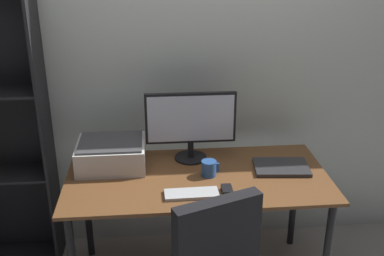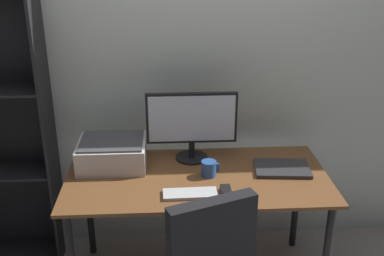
{
  "view_description": "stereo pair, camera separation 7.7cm",
  "coord_description": "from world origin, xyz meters",
  "px_view_note": "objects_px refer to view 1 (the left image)",
  "views": [
    {
      "loc": [
        -0.25,
        -2.38,
        2.02
      ],
      "look_at": [
        -0.03,
        0.03,
        1.03
      ],
      "focal_mm": 43.65,
      "sensor_mm": 36.0,
      "label": 1
    },
    {
      "loc": [
        -0.17,
        -2.38,
        2.02
      ],
      "look_at": [
        -0.03,
        0.03,
        1.03
      ],
      "focal_mm": 43.65,
      "sensor_mm": 36.0,
      "label": 2
    }
  ],
  "objects_px": {
    "desk": "(197,188)",
    "monitor": "(191,122)",
    "laptop": "(281,167)",
    "printer": "(111,154)",
    "keyboard": "(192,194)",
    "coffee_mug": "(209,168)",
    "mouse": "(227,190)"
  },
  "relations": [
    {
      "from": "monitor",
      "to": "coffee_mug",
      "type": "relative_size",
      "value": 5.32
    },
    {
      "from": "mouse",
      "to": "printer",
      "type": "relative_size",
      "value": 0.24
    },
    {
      "from": "keyboard",
      "to": "printer",
      "type": "height_order",
      "value": "printer"
    },
    {
      "from": "keyboard",
      "to": "mouse",
      "type": "distance_m",
      "value": 0.19
    },
    {
      "from": "coffee_mug",
      "to": "monitor",
      "type": "bearing_deg",
      "value": 110.74
    },
    {
      "from": "coffee_mug",
      "to": "laptop",
      "type": "height_order",
      "value": "coffee_mug"
    },
    {
      "from": "printer",
      "to": "mouse",
      "type": "bearing_deg",
      "value": -30.78
    },
    {
      "from": "desk",
      "to": "monitor",
      "type": "xyz_separation_m",
      "value": [
        -0.02,
        0.23,
        0.33
      ]
    },
    {
      "from": "desk",
      "to": "mouse",
      "type": "xyz_separation_m",
      "value": [
        0.14,
        -0.21,
        0.1
      ]
    },
    {
      "from": "desk",
      "to": "keyboard",
      "type": "height_order",
      "value": "keyboard"
    },
    {
      "from": "coffee_mug",
      "to": "printer",
      "type": "height_order",
      "value": "printer"
    },
    {
      "from": "coffee_mug",
      "to": "laptop",
      "type": "bearing_deg",
      "value": 5.18
    },
    {
      "from": "printer",
      "to": "desk",
      "type": "bearing_deg",
      "value": -19.09
    },
    {
      "from": "desk",
      "to": "printer",
      "type": "distance_m",
      "value": 0.55
    },
    {
      "from": "monitor",
      "to": "printer",
      "type": "bearing_deg",
      "value": -173.14
    },
    {
      "from": "keyboard",
      "to": "printer",
      "type": "xyz_separation_m",
      "value": [
        -0.45,
        0.39,
        0.07
      ]
    },
    {
      "from": "laptop",
      "to": "printer",
      "type": "relative_size",
      "value": 0.8
    },
    {
      "from": "coffee_mug",
      "to": "mouse",
      "type": "bearing_deg",
      "value": -71.22
    },
    {
      "from": "keyboard",
      "to": "laptop",
      "type": "distance_m",
      "value": 0.62
    },
    {
      "from": "desk",
      "to": "mouse",
      "type": "height_order",
      "value": "mouse"
    },
    {
      "from": "keyboard",
      "to": "coffee_mug",
      "type": "bearing_deg",
      "value": 60.23
    },
    {
      "from": "keyboard",
      "to": "printer",
      "type": "bearing_deg",
      "value": 137.82
    },
    {
      "from": "desk",
      "to": "monitor",
      "type": "height_order",
      "value": "monitor"
    },
    {
      "from": "desk",
      "to": "monitor",
      "type": "distance_m",
      "value": 0.4
    },
    {
      "from": "laptop",
      "to": "keyboard",
      "type": "bearing_deg",
      "value": -150.06
    },
    {
      "from": "keyboard",
      "to": "laptop",
      "type": "height_order",
      "value": "laptop"
    },
    {
      "from": "keyboard",
      "to": "mouse",
      "type": "xyz_separation_m",
      "value": [
        0.19,
        0.01,
        0.01
      ]
    },
    {
      "from": "monitor",
      "to": "keyboard",
      "type": "distance_m",
      "value": 0.51
    },
    {
      "from": "monitor",
      "to": "mouse",
      "type": "relative_size",
      "value": 5.73
    },
    {
      "from": "mouse",
      "to": "laptop",
      "type": "bearing_deg",
      "value": 34.9
    },
    {
      "from": "keyboard",
      "to": "monitor",
      "type": "bearing_deg",
      "value": 84.45
    },
    {
      "from": "laptop",
      "to": "mouse",
      "type": "bearing_deg",
      "value": -140.54
    }
  ]
}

